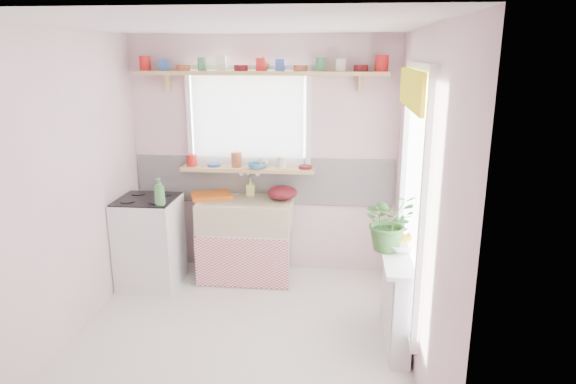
# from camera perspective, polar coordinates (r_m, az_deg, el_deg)

# --- Properties ---
(room) EXTENTS (3.20, 3.20, 3.20)m
(room) POSITION_cam_1_polar(r_m,az_deg,el_deg) (4.64, 3.99, 3.43)
(room) COLOR silver
(room) RESTS_ON ground
(sink_unit) EXTENTS (0.95, 0.65, 1.11)m
(sink_unit) POSITION_cam_1_polar(r_m,az_deg,el_deg) (5.41, -4.67, -5.21)
(sink_unit) COLOR white
(sink_unit) RESTS_ON ground
(cooker) EXTENTS (0.58, 0.58, 0.93)m
(cooker) POSITION_cam_1_polar(r_m,az_deg,el_deg) (5.43, -15.10, -5.30)
(cooker) COLOR white
(cooker) RESTS_ON ground
(radiator_ledge) EXTENTS (0.22, 0.95, 0.78)m
(radiator_ledge) POSITION_cam_1_polar(r_m,az_deg,el_deg) (4.36, 12.00, -11.25)
(radiator_ledge) COLOR white
(radiator_ledge) RESTS_ON ground
(windowsill) EXTENTS (1.40, 0.22, 0.04)m
(windowsill) POSITION_cam_1_polar(r_m,az_deg,el_deg) (5.38, -4.47, 2.56)
(windowsill) COLOR tan
(windowsill) RESTS_ON room
(pine_shelf) EXTENTS (2.52, 0.24, 0.04)m
(pine_shelf) POSITION_cam_1_polar(r_m,az_deg,el_deg) (5.22, -3.06, 13.06)
(pine_shelf) COLOR tan
(pine_shelf) RESTS_ON room
(shelf_crockery) EXTENTS (2.47, 0.11, 0.12)m
(shelf_crockery) POSITION_cam_1_polar(r_m,az_deg,el_deg) (5.22, -3.27, 13.87)
(shelf_crockery) COLOR red
(shelf_crockery) RESTS_ON pine_shelf
(sill_crockery) EXTENTS (1.35, 0.11, 0.12)m
(sill_crockery) POSITION_cam_1_polar(r_m,az_deg,el_deg) (5.37, -5.01, 3.34)
(sill_crockery) COLOR red
(sill_crockery) RESTS_ON windowsill
(dish_tray) EXTENTS (0.49, 0.43, 0.04)m
(dish_tray) POSITION_cam_1_polar(r_m,az_deg,el_deg) (5.43, -8.51, -0.39)
(dish_tray) COLOR #CD5912
(dish_tray) RESTS_ON sink_unit
(colander) EXTENTS (0.40, 0.40, 0.14)m
(colander) POSITION_cam_1_polar(r_m,az_deg,el_deg) (5.29, -0.60, -0.07)
(colander) COLOR #560E17
(colander) RESTS_ON sink_unit
(jade_plant) EXTENTS (0.55, 0.52, 0.48)m
(jade_plant) POSITION_cam_1_polar(r_m,az_deg,el_deg) (4.18, 11.16, -3.17)
(jade_plant) COLOR #356629
(jade_plant) RESTS_ON radiator_ledge
(fruit_bowl) EXTENTS (0.39, 0.39, 0.08)m
(fruit_bowl) POSITION_cam_1_polar(r_m,az_deg,el_deg) (4.27, 12.63, -5.79)
(fruit_bowl) COLOR white
(fruit_bowl) RESTS_ON radiator_ledge
(herb_pot) EXTENTS (0.14, 0.12, 0.23)m
(herb_pot) POSITION_cam_1_polar(r_m,az_deg,el_deg) (4.38, 12.47, -4.11)
(herb_pot) COLOR #235926
(herb_pot) RESTS_ON radiator_ledge
(soap_bottle_sink) EXTENTS (0.09, 0.09, 0.19)m
(soap_bottle_sink) POSITION_cam_1_polar(r_m,az_deg,el_deg) (5.44, -4.19, 0.59)
(soap_bottle_sink) COLOR #C4CD5B
(soap_bottle_sink) RESTS_ON sink_unit
(sill_cup) EXTENTS (0.13, 0.13, 0.10)m
(sill_cup) POSITION_cam_1_polar(r_m,az_deg,el_deg) (5.40, -2.75, 3.37)
(sill_cup) COLOR beige
(sill_cup) RESTS_ON windowsill
(sill_bowl) EXTENTS (0.22, 0.22, 0.06)m
(sill_bowl) POSITION_cam_1_polar(r_m,az_deg,el_deg) (5.30, -3.52, 2.91)
(sill_bowl) COLOR #3774B4
(sill_bowl) RESTS_ON windowsill
(shelf_vase) EXTENTS (0.15, 0.15, 0.13)m
(shelf_vase) POSITION_cam_1_polar(r_m,az_deg,el_deg) (5.27, -2.76, 14.03)
(shelf_vase) COLOR #A55732
(shelf_vase) RESTS_ON pine_shelf
(cooker_bottle) EXTENTS (0.13, 0.13, 0.27)m
(cooker_bottle) POSITION_cam_1_polar(r_m,az_deg,el_deg) (4.98, -14.08, 0.03)
(cooker_bottle) COLOR #458A4A
(cooker_bottle) RESTS_ON cooker
(fruit) EXTENTS (0.20, 0.14, 0.10)m
(fruit) POSITION_cam_1_polar(r_m,az_deg,el_deg) (4.25, 12.75, -4.99)
(fruit) COLOR orange
(fruit) RESTS_ON fruit_bowl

